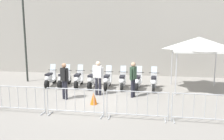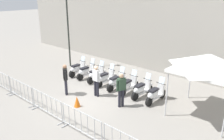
{
  "view_description": "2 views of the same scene",
  "coord_description": "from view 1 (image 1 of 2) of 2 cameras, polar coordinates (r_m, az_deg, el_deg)",
  "views": [
    {
      "loc": [
        2.8,
        -10.04,
        3.14
      ],
      "look_at": [
        0.7,
        2.11,
        1.08
      ],
      "focal_mm": 36.2,
      "sensor_mm": 36.0,
      "label": 1
    },
    {
      "loc": [
        8.39,
        -7.14,
        5.41
      ],
      "look_at": [
        0.17,
        2.1,
        1.15
      ],
      "focal_mm": 36.6,
      "sensor_mm": 36.0,
      "label": 2
    }
  ],
  "objects": [
    {
      "name": "motorcycle_3",
      "position": [
        12.97,
        -4.97,
        -2.51
      ],
      "size": [
        0.56,
        1.72,
        1.24
      ],
      "color": "black",
      "rests_on": "ground"
    },
    {
      "name": "traffic_cone",
      "position": [
        10.05,
        -4.65,
        -7.12
      ],
      "size": [
        0.32,
        0.32,
        0.55
      ],
      "primitive_type": "cone",
      "color": "orange",
      "rests_on": "ground"
    },
    {
      "name": "motorcycle_4",
      "position": [
        12.76,
        -1.21,
        -2.68
      ],
      "size": [
        0.56,
        1.72,
        1.24
      ],
      "color": "black",
      "rests_on": "ground"
    },
    {
      "name": "ground_plane",
      "position": [
        10.89,
        -5.58,
        -7.34
      ],
      "size": [
        120.0,
        120.0,
        0.0
      ],
      "primitive_type": "plane",
      "color": "gray"
    },
    {
      "name": "officer_mid_plaza",
      "position": [
        11.33,
        -3.52,
        -1.54
      ],
      "size": [
        0.55,
        0.23,
        1.73
      ],
      "color": "#23232D",
      "rests_on": "ground"
    },
    {
      "name": "canopy_tent",
      "position": [
        12.94,
        21.09,
        6.08
      ],
      "size": [
        2.76,
        2.76,
        2.91
      ],
      "color": "silver",
      "rests_on": "ground"
    },
    {
      "name": "motorcycle_0",
      "position": [
        13.84,
        -15.38,
        -2.06
      ],
      "size": [
        0.56,
        1.73,
        1.24
      ],
      "color": "black",
      "rests_on": "ground"
    },
    {
      "name": "officer_by_barriers",
      "position": [
        10.84,
        -11.91,
        -2.23
      ],
      "size": [
        0.48,
        0.38,
        1.73
      ],
      "color": "#23232D",
      "rests_on": "ground"
    },
    {
      "name": "barrier_segment_2",
      "position": [
        8.73,
        -9.32,
        -8.07
      ],
      "size": [
        2.25,
        0.46,
        1.07
      ],
      "color": "#B2B5B7",
      "rests_on": "ground"
    },
    {
      "name": "street_lamp",
      "position": [
        15.38,
        -21.3,
        10.42
      ],
      "size": [
        0.36,
        0.36,
        5.92
      ],
      "color": "#2D332D",
      "rests_on": "ground"
    },
    {
      "name": "officer_near_row_end",
      "position": [
        11.02,
        5.37,
        -1.87
      ],
      "size": [
        0.32,
        0.53,
        1.73
      ],
      "color": "#23232D",
      "rests_on": "ground"
    },
    {
      "name": "barrier_segment_3",
      "position": [
        8.31,
        6.33,
        -8.91
      ],
      "size": [
        2.25,
        0.46,
        1.07
      ],
      "color": "#B2B5B7",
      "rests_on": "ground"
    },
    {
      "name": "motorcycle_2",
      "position": [
        13.25,
        -8.5,
        -2.33
      ],
      "size": [
        0.56,
        1.73,
        1.24
      ],
      "color": "black",
      "rests_on": "ground"
    },
    {
      "name": "motorcycle_6",
      "position": [
        12.63,
        6.55,
        -2.87
      ],
      "size": [
        0.56,
        1.73,
        1.24
      ],
      "color": "black",
      "rests_on": "ground"
    },
    {
      "name": "barrier_segment_1",
      "position": [
        9.71,
        -22.6,
        -6.88
      ],
      "size": [
        2.25,
        0.46,
        1.07
      ],
      "color": "#B2B5B7",
      "rests_on": "ground"
    },
    {
      "name": "motorcycle_7",
      "position": [
        12.58,
        10.49,
        -3.02
      ],
      "size": [
        0.56,
        1.72,
        1.24
      ],
      "color": "black",
      "rests_on": "ground"
    },
    {
      "name": "motorcycle_1",
      "position": [
        13.52,
        -12.05,
        -2.19
      ],
      "size": [
        0.56,
        1.72,
        1.24
      ],
      "color": "black",
      "rests_on": "ground"
    },
    {
      "name": "motorcycle_5",
      "position": [
        12.66,
        2.67,
        -2.78
      ],
      "size": [
        0.56,
        1.72,
        1.24
      ],
      "color": "black",
      "rests_on": "ground"
    },
    {
      "name": "barrier_segment_4",
      "position": [
        8.54,
        22.39,
        -9.09
      ],
      "size": [
        2.25,
        0.46,
        1.07
      ],
      "color": "#B2B5B7",
      "rests_on": "ground"
    }
  ]
}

